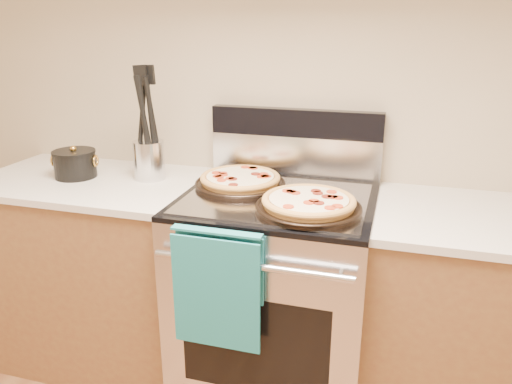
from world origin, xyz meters
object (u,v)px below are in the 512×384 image
(range_body, at_px, (276,300))
(pepperoni_pizza_front, at_px, (309,204))
(pepperoni_pizza_back, at_px, (240,180))
(utensil_crock, at_px, (149,160))
(saucepan, at_px, (75,165))

(range_body, distance_m, pepperoni_pizza_front, 0.54)
(range_body, height_order, pepperoni_pizza_back, pepperoni_pizza_back)
(pepperoni_pizza_back, xyz_separation_m, utensil_crock, (-0.44, 0.04, 0.05))
(pepperoni_pizza_back, bearing_deg, pepperoni_pizza_front, -31.44)
(pepperoni_pizza_back, relative_size, utensil_crock, 2.17)
(pepperoni_pizza_front, bearing_deg, pepperoni_pizza_back, 148.56)
(utensil_crock, distance_m, saucepan, 0.34)
(utensil_crock, relative_size, saucepan, 0.94)
(pepperoni_pizza_back, relative_size, pepperoni_pizza_front, 0.98)
(pepperoni_pizza_back, xyz_separation_m, saucepan, (-0.77, -0.04, 0.02))
(range_body, relative_size, pepperoni_pizza_front, 2.35)
(utensil_crock, bearing_deg, range_body, -9.81)
(range_body, bearing_deg, utensil_crock, 170.19)
(utensil_crock, bearing_deg, pepperoni_pizza_back, -4.81)
(range_body, xyz_separation_m, pepperoni_pizza_front, (0.15, -0.13, 0.50))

